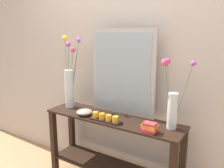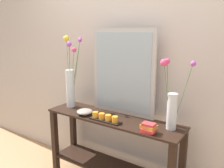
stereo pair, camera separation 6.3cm
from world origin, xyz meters
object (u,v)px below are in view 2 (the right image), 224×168
object	(u,v)px
vase_right	(172,104)
candle_tray	(105,118)
mirror_leaning	(123,72)
decorative_bowl	(85,112)
book_stack	(149,128)
console_table	(112,145)
tall_vase_left	(71,81)

from	to	relation	value
vase_right	candle_tray	xyz separation A→B (m)	(-0.57, -0.16, -0.19)
mirror_leaning	decorative_bowl	bearing A→B (deg)	-139.89
decorative_bowl	book_stack	distance (m)	0.71
decorative_bowl	vase_right	bearing A→B (deg)	9.44
console_table	vase_right	bearing A→B (deg)	4.75
mirror_leaning	console_table	bearing A→B (deg)	-99.02
vase_right	candle_tray	size ratio (longest dim) A/B	1.90
mirror_leaning	candle_tray	distance (m)	0.48
decorative_bowl	console_table	bearing A→B (deg)	18.98
mirror_leaning	vase_right	size ratio (longest dim) A/B	1.40
mirror_leaning	tall_vase_left	distance (m)	0.62
tall_vase_left	decorative_bowl	bearing A→B (deg)	-22.75
mirror_leaning	tall_vase_left	world-z (taller)	mirror_leaning
candle_tray	decorative_bowl	xyz separation A→B (m)	(-0.26, 0.02, 0.00)
candle_tray	book_stack	size ratio (longest dim) A/B	2.35
tall_vase_left	vase_right	bearing A→B (deg)	0.69
tall_vase_left	book_stack	size ratio (longest dim) A/B	5.70
vase_right	book_stack	distance (m)	0.28
tall_vase_left	vase_right	distance (m)	1.13
vase_right	candle_tray	distance (m)	0.62
vase_right	decorative_bowl	world-z (taller)	vase_right
candle_tray	decorative_bowl	size ratio (longest dim) A/B	1.99
book_stack	tall_vase_left	bearing A→B (deg)	171.21
tall_vase_left	decorative_bowl	xyz separation A→B (m)	(0.30, -0.13, -0.26)
vase_right	tall_vase_left	bearing A→B (deg)	-179.31
mirror_leaning	decorative_bowl	size ratio (longest dim) A/B	5.30
book_stack	console_table	bearing A→B (deg)	164.58
console_table	candle_tray	world-z (taller)	candle_tray
mirror_leaning	book_stack	size ratio (longest dim) A/B	6.26
console_table	decorative_bowl	size ratio (longest dim) A/B	8.78
tall_vase_left	book_stack	bearing A→B (deg)	-8.79
console_table	book_stack	xyz separation A→B (m)	(0.44, -0.12, 0.34)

